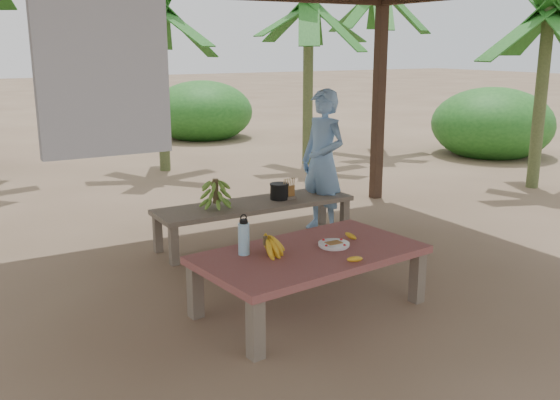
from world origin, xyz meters
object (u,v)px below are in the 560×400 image
plate (334,245)px  ripe_banana_bunch (265,245)px  water_flask (244,238)px  bench (255,208)px  woman (323,161)px  cooking_pot (279,192)px  work_table (310,259)px

plate → ripe_banana_bunch: bearing=171.2°
plate → water_flask: 0.76m
bench → woman: woman is taller
water_flask → cooking_pot: 2.03m
ripe_banana_bunch → woman: bearing=45.7°
woman → work_table: bearing=-47.8°
bench → cooking_pot: size_ratio=11.06×
ripe_banana_bunch → cooking_pot: size_ratio=1.39×
work_table → woman: 2.29m
cooking_pot → woman: woman is taller
bench → plate: 1.82m
work_table → water_flask: (-0.49, 0.19, 0.20)m
work_table → plate: (0.23, -0.00, 0.08)m
work_table → bench: 1.85m
bench → plate: size_ratio=8.59×
bench → ripe_banana_bunch: (-0.81, -1.71, 0.19)m
plate → woman: size_ratio=0.16×
ripe_banana_bunch → cooking_pot: (1.11, 1.71, -0.05)m
water_flask → woman: size_ratio=0.20×
water_flask → work_table: bearing=-21.1°
work_table → water_flask: bearing=152.2°
water_flask → cooking_pot: water_flask is taller
ripe_banana_bunch → water_flask: water_flask is taller
plate → water_flask: bearing=165.1°
cooking_pot → woman: bearing=2.3°
ripe_banana_bunch → work_table: bearing=-13.8°
water_flask → woman: bearing=41.7°
bench → ripe_banana_bunch: bearing=-115.8°
plate → cooking_pot: cooking_pot is taller
work_table → ripe_banana_bunch: bearing=159.5°
cooking_pot → bench: bearing=-179.4°
ripe_banana_bunch → plate: 0.60m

